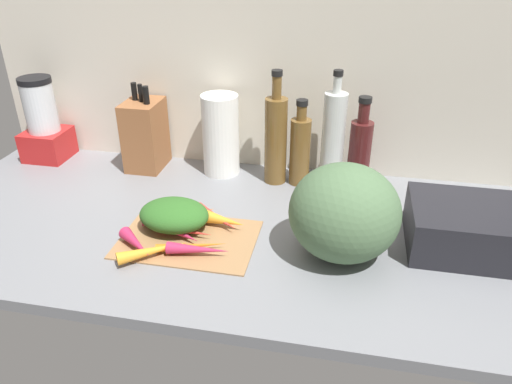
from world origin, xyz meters
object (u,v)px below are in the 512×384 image
Objects in this scene: carrot_1 at (216,218)px; bottle_0 at (276,138)px; carrot_2 at (192,246)px; carrot_3 at (164,218)px; cutting_board at (188,238)px; carrot_8 at (183,234)px; carrot_9 at (184,231)px; bottle_1 at (300,149)px; carrot_6 at (198,249)px; blender_appliance at (44,124)px; bottle_2 at (333,139)px; bottle_3 at (360,151)px; dish_rack at (468,228)px; paper_towel_roll at (221,135)px; carrot_7 at (177,210)px; knife_block at (145,134)px; carrot_0 at (225,221)px; carrot_5 at (192,215)px; carrot_4 at (136,244)px; carrot_10 at (153,251)px.

bottle_0 reaches higher than carrot_1.
carrot_2 and carrot_3 have the same top height.
cutting_board is 2.10cm from carrot_8.
carrot_9 is (-4.00, 5.69, 0.19)cm from carrot_2.
carrot_1 is at bearing 78.57° from carrot_2.
bottle_1 is (23.56, 37.27, 10.81)cm from cutting_board.
carrot_6 is 82.39cm from blender_appliance.
blender_appliance reaches higher than carrot_1.
bottle_3 is at bearing -0.90° from bottle_2.
blender_appliance is at bearing 167.63° from dish_rack.
carrot_9 reaches higher than carrot_3.
carrot_6 is 48.24cm from paper_towel_roll.
carrot_7 is 12.11cm from carrot_8.
carrot_6 is 56.47cm from knife_block.
carrot_6 is at bearing -34.17° from blender_appliance.
bottle_0 is at bearing -175.05° from bottle_2.
knife_block is 0.99× the size of blender_appliance.
bottle_2 is (33.09, 38.48, 14.49)cm from cutting_board.
bottle_1 is (15.73, 30.55, 8.63)cm from carrot_0.
carrot_5 is 69.81cm from dish_rack.
carrot_3 is at bearing -135.64° from bottle_1.
knife_block reaches higher than carrot_6.
blender_appliance is (-52.32, 46.70, 9.62)cm from carrot_4.
bottle_0 is 0.99× the size of bottle_2.
carrot_7 is (4.05, 17.56, -0.36)cm from carrot_4.
carrot_6 is at bearing -66.65° from carrot_5.
blender_appliance is at bearing 153.28° from carrot_5.
blender_appliance reaches higher than carrot_2.
carrot_2 is at bearing 10.96° from carrot_4.
knife_block reaches higher than dish_rack.
carrot_5 is at bearing 60.97° from carrot_4.
carrot_6 is (6.55, -15.16, 0.26)cm from carrot_5.
bottle_3 is at bearing 48.29° from carrot_2.
bottle_1 is (29.04, 46.58, 8.84)cm from carrot_10.
carrot_5 is at bearing -26.72° from blender_appliance.
paper_towel_roll is at bearing 106.19° from carrot_0.
knife_block reaches higher than carrot_7.
carrot_4 is 18.02cm from carrot_7.
carrot_6 is (4.80, -6.73, 1.93)cm from cutting_board.
bottle_0 is at bearing -2.89° from knife_block.
carrot_1 is 43.15cm from bottle_2.
carrot_4 is at bearing -119.03° from carrot_5.
carrot_6 reaches higher than carrot_5.
blender_appliance is (-57.41, 48.53, 9.68)cm from carrot_10.
carrot_2 is 0.67× the size of paper_towel_roll.
dish_rack is at bearing -27.09° from bottle_0.
carrot_4 is at bearing -138.05° from carrot_9.
carrot_9 reaches higher than carrot_2.
carrot_3 is at bearing -128.42° from bottle_0.
carrot_6 is 48.65cm from bottle_1.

